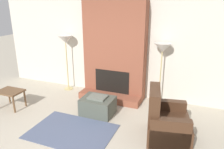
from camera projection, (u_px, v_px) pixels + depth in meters
The scene contains 9 objects.
ground_plane at pixel (65, 148), 4.03m from camera, with size 24.00×24.00×0.00m, color #B2A893.
wall_back at pixel (118, 49), 6.06m from camera, with size 7.39×0.06×2.60m, color beige.
fireplace at pixel (114, 54), 5.86m from camera, with size 1.69×0.78×2.60m.
ottoman at pixel (98, 106), 5.18m from camera, with size 0.75×0.58×0.46m.
armchair at pixel (164, 123), 4.29m from camera, with size 0.97×1.07×1.01m.
side_table at pixel (10, 93), 5.44m from camera, with size 0.61×0.45×0.46m.
floor_lamp_left at pixel (65, 42), 6.26m from camera, with size 0.42×0.42×1.64m.
floor_lamp_right at pixel (162, 50), 5.30m from camera, with size 0.42×0.42×1.61m.
area_rug at pixel (72, 131), 4.53m from camera, with size 1.71×1.18×0.01m, color #4C5670.
Camera 1 is at (2.06, -2.81, 2.58)m, focal length 35.00 mm.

